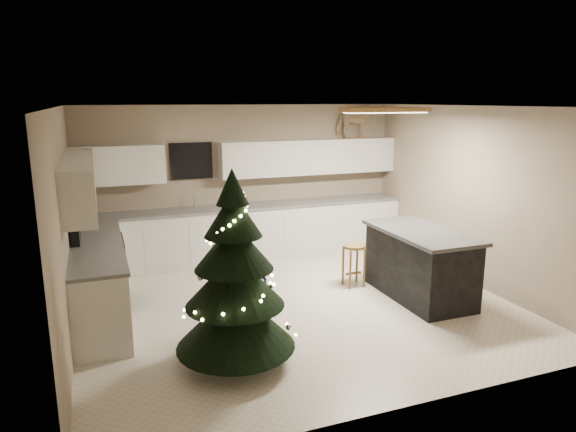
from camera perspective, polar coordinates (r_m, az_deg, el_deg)
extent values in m
plane|color=beige|center=(6.95, 1.04, -9.89)|extent=(5.50, 5.50, 0.00)
cube|color=gray|center=(8.89, -4.93, 3.82)|extent=(5.50, 0.02, 2.60)
cube|color=gray|center=(4.42, 13.28, -5.79)|extent=(5.50, 0.02, 2.60)
cube|color=gray|center=(6.12, -23.58, -1.34)|extent=(0.02, 5.00, 2.60)
cube|color=gray|center=(7.98, 19.75, 2.08)|extent=(0.02, 5.00, 2.60)
cube|color=silver|center=(6.41, 1.13, 12.07)|extent=(5.50, 5.00, 0.02)
cube|color=brown|center=(7.09, 10.82, 11.52)|extent=(1.25, 0.32, 0.06)
cube|color=white|center=(7.09, 10.81, 11.24)|extent=(1.15, 0.24, 0.02)
cube|color=silver|center=(8.78, -4.28, -1.94)|extent=(5.48, 0.60, 0.90)
cube|color=silver|center=(6.92, -20.26, -6.83)|extent=(0.60, 2.60, 0.90)
cube|color=slate|center=(8.67, -4.31, 1.05)|extent=(5.48, 0.62, 0.04)
cube|color=slate|center=(6.79, -20.48, -3.08)|extent=(0.62, 2.60, 0.04)
cube|color=silver|center=(8.34, -18.37, 5.40)|extent=(1.40, 0.35, 0.60)
cube|color=silver|center=(9.05, 2.39, 6.58)|extent=(3.20, 0.35, 0.60)
cube|color=silver|center=(6.75, -22.15, 3.49)|extent=(0.35, 2.60, 0.60)
cube|color=black|center=(8.61, -10.72, 6.04)|extent=(0.70, 0.04, 0.60)
cube|color=#99999E|center=(8.48, -10.17, 0.47)|extent=(0.55, 0.40, 0.06)
cylinder|color=#99999E|center=(8.54, -10.34, 1.65)|extent=(0.03, 0.03, 0.24)
cube|color=black|center=(7.21, -20.14, -6.05)|extent=(0.64, 0.75, 0.90)
cube|color=black|center=(7.05, -22.54, -1.58)|extent=(0.10, 0.75, 0.30)
cube|color=black|center=(7.32, 14.41, -5.36)|extent=(0.80, 1.60, 0.90)
cube|color=#28282C|center=(7.19, 14.62, -1.76)|extent=(0.90, 1.70, 0.05)
cylinder|color=brown|center=(7.52, 7.37, -3.36)|extent=(0.33, 0.33, 0.04)
cylinder|color=brown|center=(7.46, 6.93, -5.97)|extent=(0.03, 0.03, 0.58)
cylinder|color=brown|center=(7.57, 8.48, -5.75)|extent=(0.03, 0.03, 0.58)
cylinder|color=brown|center=(7.66, 6.14, -5.46)|extent=(0.03, 0.03, 0.58)
cylinder|color=brown|center=(7.76, 7.66, -5.25)|extent=(0.03, 0.03, 0.58)
cube|color=brown|center=(7.64, 7.28, -6.32)|extent=(0.25, 0.03, 0.03)
cylinder|color=#3F2816|center=(5.55, -5.78, -14.56)|extent=(0.11, 0.11, 0.27)
cone|color=black|center=(5.40, -5.86, -11.13)|extent=(1.24, 1.24, 0.64)
cone|color=black|center=(5.24, -5.97, -7.04)|extent=(1.02, 1.02, 0.55)
cone|color=black|center=(5.13, -6.06, -3.23)|extent=(0.80, 0.80, 0.50)
cone|color=black|center=(5.05, -6.14, 0.24)|extent=(0.58, 0.58, 0.45)
cone|color=black|center=(5.00, -6.22, 3.29)|extent=(0.33, 0.33, 0.36)
sphere|color=#FFD88C|center=(5.69, 0.64, -12.75)|extent=(0.03, 0.03, 0.03)
sphere|color=#FFD88C|center=(5.83, -0.50, -11.69)|extent=(0.03, 0.03, 0.03)
sphere|color=#FFD88C|center=(5.93, -2.03, -10.85)|extent=(0.03, 0.03, 0.03)
sphere|color=#FFD88C|center=(5.98, -3.79, -10.24)|extent=(0.03, 0.03, 0.03)
sphere|color=#FFD88C|center=(5.98, -5.63, -9.85)|extent=(0.03, 0.03, 0.03)
sphere|color=#FFD88C|center=(5.94, -7.42, -9.66)|extent=(0.03, 0.03, 0.03)
sphere|color=#FFD88C|center=(5.85, -9.02, -9.67)|extent=(0.03, 0.03, 0.03)
sphere|color=#FFD88C|center=(5.72, -10.31, -9.81)|extent=(0.03, 0.03, 0.03)
sphere|color=#FFD88C|center=(5.57, -11.17, -10.07)|extent=(0.03, 0.03, 0.03)
sphere|color=#FFD88C|center=(5.40, -11.52, -10.37)|extent=(0.03, 0.03, 0.03)
sphere|color=#FFD88C|center=(5.24, -11.31, -10.66)|extent=(0.03, 0.03, 0.03)
sphere|color=#FFD88C|center=(5.09, -10.53, -10.86)|extent=(0.03, 0.03, 0.03)
sphere|color=#FFD88C|center=(4.97, -9.26, -10.90)|extent=(0.03, 0.03, 0.03)
sphere|color=#FFD88C|center=(4.90, -7.65, -10.73)|extent=(0.03, 0.03, 0.03)
sphere|color=#FFD88C|center=(4.87, -5.92, -10.32)|extent=(0.03, 0.03, 0.03)
sphere|color=#FFD88C|center=(4.89, -4.29, -9.69)|extent=(0.03, 0.03, 0.03)
sphere|color=#FFD88C|center=(4.95, -2.97, -8.90)|extent=(0.03, 0.03, 0.03)
sphere|color=#FFD88C|center=(5.04, -2.08, -8.02)|extent=(0.03, 0.03, 0.03)
sphere|color=#FFD88C|center=(5.14, -1.67, -7.11)|extent=(0.03, 0.03, 0.03)
sphere|color=#FFD88C|center=(5.24, -1.74, -6.24)|extent=(0.03, 0.03, 0.03)
sphere|color=#FFD88C|center=(5.34, -2.21, -5.45)|extent=(0.03, 0.03, 0.03)
sphere|color=#FFD88C|center=(5.41, -2.99, -4.76)|extent=(0.03, 0.03, 0.03)
sphere|color=#FFD88C|center=(5.46, -3.98, -4.18)|extent=(0.03, 0.03, 0.03)
sphere|color=#FFD88C|center=(5.48, -5.08, -3.72)|extent=(0.03, 0.03, 0.03)
sphere|color=#FFD88C|center=(5.47, -6.17, -3.35)|extent=(0.03, 0.03, 0.03)
sphere|color=#FFD88C|center=(5.43, -7.18, -3.07)|extent=(0.03, 0.03, 0.03)
sphere|color=#FFD88C|center=(5.36, -8.00, -2.86)|extent=(0.03, 0.03, 0.03)
sphere|color=#FFD88C|center=(5.28, -8.59, -2.68)|extent=(0.03, 0.03, 0.03)
sphere|color=#FFD88C|center=(5.19, -8.89, -2.51)|extent=(0.03, 0.03, 0.03)
sphere|color=#FFD88C|center=(5.10, -8.89, -2.33)|extent=(0.03, 0.03, 0.03)
sphere|color=#FFD88C|center=(5.02, -8.60, -2.11)|extent=(0.03, 0.03, 0.03)
sphere|color=#FFD88C|center=(4.95, -8.08, -1.82)|extent=(0.03, 0.03, 0.03)
sphere|color=#FFD88C|center=(4.91, -7.40, -1.46)|extent=(0.03, 0.03, 0.03)
sphere|color=#FFD88C|center=(4.89, -6.67, -1.04)|extent=(0.03, 0.03, 0.03)
sphere|color=#FFD88C|center=(4.88, -5.97, -0.55)|extent=(0.03, 0.03, 0.03)
sphere|color=#FFD88C|center=(4.90, -5.39, -0.02)|extent=(0.03, 0.03, 0.03)
sphere|color=#FFD88C|center=(4.93, -4.98, 0.53)|extent=(0.03, 0.03, 0.03)
sphere|color=#FFD88C|center=(4.97, -4.77, 1.09)|extent=(0.03, 0.03, 0.03)
sphere|color=#FFD88C|center=(5.00, -4.76, 1.63)|extent=(0.03, 0.03, 0.03)
sphere|color=#FFD88C|center=(5.03, -4.90, 2.16)|extent=(0.03, 0.03, 0.03)
sphere|color=#FFD88C|center=(5.05, -5.16, 2.65)|extent=(0.03, 0.03, 0.03)
sphere|color=#FFD88C|center=(5.06, -5.49, 3.11)|extent=(0.03, 0.03, 0.03)
sphere|color=#FFD88C|center=(5.06, -5.82, 3.55)|extent=(0.03, 0.03, 0.03)
sphere|color=#FFD88C|center=(5.05, -6.10, 3.97)|extent=(0.03, 0.03, 0.03)
sphere|color=silver|center=(5.61, -0.23, -11.79)|extent=(0.06, 0.06, 0.06)
sphere|color=silver|center=(5.71, -9.85, -9.94)|extent=(0.06, 0.06, 0.06)
sphere|color=silver|center=(4.93, -6.17, -11.71)|extent=(0.06, 0.06, 0.06)
sphere|color=silver|center=(5.50, -2.45, -7.32)|extent=(0.06, 0.06, 0.06)
sphere|color=silver|center=(5.36, -9.43, -6.33)|extent=(0.06, 0.06, 0.06)
sphere|color=silver|center=(4.92, -5.12, -6.14)|extent=(0.06, 0.06, 0.06)
sphere|color=silver|center=(5.32, -4.44, -2.98)|extent=(0.06, 0.06, 0.06)
sphere|color=silver|center=(5.12, -8.16, -2.00)|extent=(0.06, 0.06, 0.06)
sphere|color=silver|center=(4.96, -5.30, -0.62)|extent=(0.06, 0.06, 0.06)
sphere|color=silver|center=(5.11, -5.85, 1.47)|extent=(0.06, 0.06, 0.06)
sphere|color=silver|center=(5.00, -6.50, 2.94)|extent=(0.06, 0.06, 0.06)
imported|color=#111133|center=(6.24, -3.42, -8.51)|extent=(0.36, 0.31, 0.83)
cube|color=brown|center=(9.37, 7.50, 8.60)|extent=(0.25, 0.02, 0.02)
cube|color=brown|center=(9.44, 7.27, 8.64)|extent=(0.25, 0.02, 0.02)
imported|color=tan|center=(9.39, 7.43, 10.35)|extent=(0.68, 0.37, 0.55)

